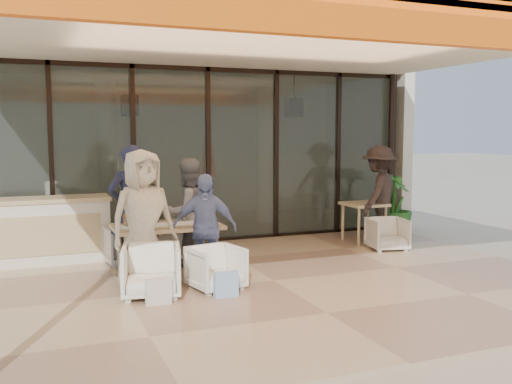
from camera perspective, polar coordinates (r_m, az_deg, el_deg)
ground at (r=7.89m, az=1.78°, el=-9.02°), size 70.00×70.00×0.00m
terrace_floor at (r=7.89m, az=1.78°, el=-8.98°), size 8.00×6.00×0.01m
terrace_structure at (r=7.47m, az=2.70°, el=15.27°), size 8.00×6.00×3.40m
glass_storefront at (r=10.45m, az=-4.81°, el=3.58°), size 8.08×0.10×3.20m
interior_block at (r=12.67m, az=-7.89°, el=6.85°), size 9.05×3.62×3.52m
host_counter at (r=9.40m, az=-20.03°, el=-3.61°), size 1.85×0.65×1.04m
dining_table at (r=8.17m, az=-8.97°, el=-3.63°), size 1.50×0.90×0.93m
chair_far_left at (r=9.07m, az=-12.81°, el=-4.98°), size 0.71×0.68×0.67m
chair_far_right at (r=9.24m, az=-7.64°, el=-4.85°), size 0.75×0.72×0.62m
chair_near_left at (r=7.24m, az=-10.42°, el=-7.54°), size 0.83×0.80×0.73m
chair_near_right at (r=7.45m, az=-4.02°, el=-7.41°), size 0.73×0.70×0.64m
diner_navy at (r=8.49m, az=-12.37°, el=-1.67°), size 0.75×0.57×1.86m
diner_grey at (r=8.68m, az=-6.88°, el=-2.08°), size 0.96×0.84×1.66m
diner_cream at (r=7.61m, az=-11.25°, el=-2.66°), size 1.01×0.79×1.83m
diner_periwinkle at (r=7.84m, az=-5.16°, el=-3.58°), size 0.94×0.63×1.49m
tote_bag_cream at (r=6.91m, az=-9.72°, el=-9.86°), size 0.30×0.10×0.34m
tote_bag_blue at (r=7.12m, az=-3.01°, el=-9.29°), size 0.30×0.10×0.34m
side_table at (r=10.67m, az=10.75°, el=-1.64°), size 0.70×0.70×0.74m
side_chair at (r=10.11m, az=13.01°, el=-3.98°), size 0.71×0.68×0.63m
standing_woman at (r=10.72m, az=12.18°, el=-0.22°), size 1.33×1.23×1.80m
potted_palm at (r=11.31m, az=13.61°, el=-1.23°), size 1.02×1.02×1.29m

